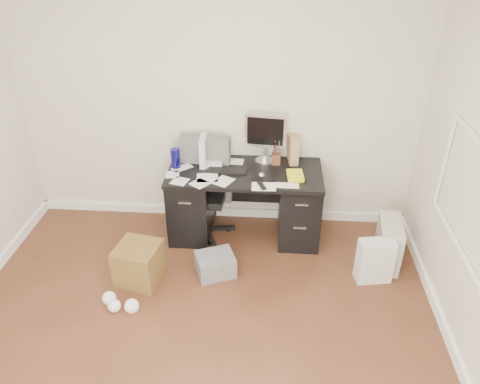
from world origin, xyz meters
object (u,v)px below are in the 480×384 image
object	(u,v)px
lcd_monitor	(265,138)
keyboard	(227,170)
desk	(245,201)
pc_tower	(389,244)
wicker_basket	(139,263)
office_chair	(203,190)

from	to	relation	value
lcd_monitor	keyboard	distance (m)	0.49
desk	pc_tower	xyz separation A→B (m)	(1.39, -0.37, -0.17)
wicker_basket	desk	bearing A→B (deg)	40.99
desk	lcd_monitor	distance (m)	0.67
desk	keyboard	world-z (taller)	keyboard
lcd_monitor	office_chair	size ratio (longest dim) A/B	0.50
desk	wicker_basket	xyz separation A→B (m)	(-0.90, -0.79, -0.21)
pc_tower	lcd_monitor	bearing A→B (deg)	160.41
desk	wicker_basket	size ratio (longest dim) A/B	4.04
desk	pc_tower	distance (m)	1.45
lcd_monitor	keyboard	bearing A→B (deg)	-140.28
keyboard	wicker_basket	bearing A→B (deg)	-131.61
keyboard	office_chair	size ratio (longest dim) A/B	0.37
desk	lcd_monitor	size ratio (longest dim) A/B	2.94
lcd_monitor	pc_tower	bearing A→B (deg)	-19.53
office_chair	wicker_basket	world-z (taller)	office_chair
desk	keyboard	xyz separation A→B (m)	(-0.17, -0.02, 0.36)
desk	office_chair	xyz separation A→B (m)	(-0.42, 0.01, 0.11)
keyboard	wicker_basket	world-z (taller)	keyboard
lcd_monitor	pc_tower	xyz separation A→B (m)	(1.20, -0.58, -0.78)
desk	office_chair	bearing A→B (deg)	178.76
lcd_monitor	wicker_basket	world-z (taller)	lcd_monitor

